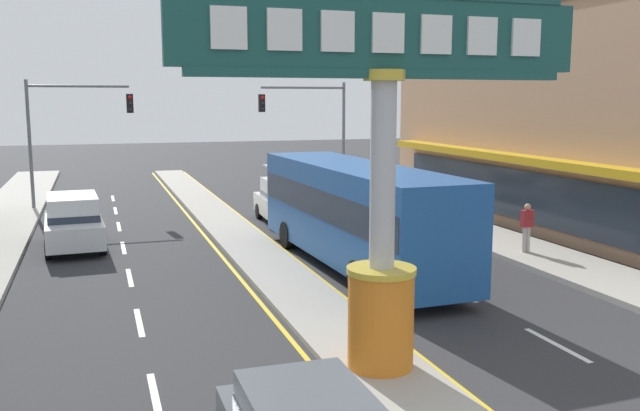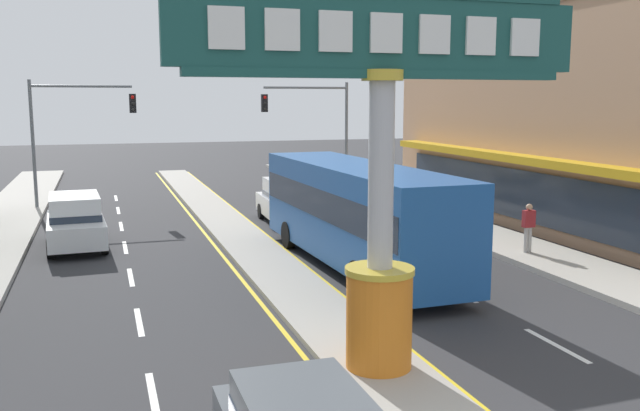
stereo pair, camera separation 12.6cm
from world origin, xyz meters
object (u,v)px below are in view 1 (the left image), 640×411
Objects in this scene: storefront_right at (607,116)px; traffic_light_left_side at (68,121)px; bus_mid_left_lane at (355,209)px; suv_near_left_lane at (286,201)px; traffic_light_right_side at (313,119)px; district_sign at (383,177)px; sedan_far_left_oncoming at (333,192)px; pedestrian_near_kerb at (527,225)px; suv_far_right_lane at (73,221)px.

storefront_right is 3.54× the size of traffic_light_left_side.
storefront_right is 1.95× the size of bus_mid_left_lane.
suv_near_left_lane is at bearing 162.88° from storefront_right.
traffic_light_right_side is at bearing 129.63° from storefront_right.
district_sign reaches higher than traffic_light_left_side.
pedestrian_near_kerb is (2.69, -12.06, 0.33)m from sedan_far_left_oncoming.
sedan_far_left_oncoming is (3.30, 3.34, -0.20)m from suv_near_left_lane.
suv_near_left_lane is 4.70m from sedan_far_left_oncoming.
traffic_light_left_side is at bearing -177.75° from traffic_light_right_side.
traffic_light_left_side is 21.73m from pedestrian_near_kerb.
suv_near_left_lane is (2.61, 16.38, -2.86)m from district_sign.
bus_mid_left_lane is at bearing -34.14° from suv_far_right_lane.
suv_far_right_lane is 8.86m from suv_near_left_lane.
bus_mid_left_lane is at bearing 175.22° from pedestrian_near_kerb.
suv_far_right_lane is at bearing 145.86° from bus_mid_left_lane.
storefront_right is at bearing -17.12° from suv_near_left_lane.
traffic_light_left_side reaches higher than sedan_far_left_oncoming.
district_sign is 0.70× the size of bus_mid_left_lane.
traffic_light_left_side is at bearing 120.22° from bus_mid_left_lane.
sedan_far_left_oncoming is at bearing 142.89° from storefront_right.
sedan_far_left_oncoming is (-0.28, -4.04, -3.46)m from traffic_light_right_side.
traffic_light_right_side is 16.58m from pedestrian_near_kerb.
storefront_right is at bearing -4.19° from suv_far_right_lane.
sedan_far_left_oncoming is at bearing 102.58° from pedestrian_near_kerb.
suv_far_right_lane reaches higher than pedestrian_near_kerb.
traffic_light_right_side is 8.84m from suv_near_left_lane.
suv_far_right_lane is at bearing -153.95° from sedan_far_left_oncoming.
traffic_light_left_side reaches higher than bus_mid_left_lane.
traffic_light_left_side is 1.32× the size of suv_far_right_lane.
district_sign is 11.84m from pedestrian_near_kerb.
storefront_right is 14.11m from suv_near_left_lane.
sedan_far_left_oncoming is at bearing -94.01° from traffic_light_right_side.
suv_near_left_lane is at bearing -115.91° from traffic_light_right_side.
traffic_light_left_side is 13.08m from sedan_far_left_oncoming.
district_sign is at bearing -138.27° from pedestrian_near_kerb.
storefront_right is 12.78m from sedan_far_left_oncoming.
bus_mid_left_lane is (8.80, -15.11, -2.38)m from traffic_light_left_side.
suv_near_left_lane is at bearing 124.53° from pedestrian_near_kerb.
sedan_far_left_oncoming is at bearing 45.34° from suv_near_left_lane.
traffic_light_left_side is 17.65m from bus_mid_left_lane.
sedan_far_left_oncoming is 2.64× the size of pedestrian_near_kerb.
suv_near_left_lane is 2.82× the size of pedestrian_near_kerb.
traffic_light_right_side is at bearing 2.25° from traffic_light_left_side.
bus_mid_left_lane is at bearing -102.95° from traffic_light_right_side.
traffic_light_left_side is (-21.83, 10.91, -0.36)m from storefront_right.
traffic_light_right_side is 1.33× the size of suv_near_left_lane.
suv_far_right_lane is 1.01× the size of suv_near_left_lane.
storefront_right reaches higher than sedan_far_left_oncoming.
suv_near_left_lane is at bearing -134.66° from sedan_far_left_oncoming.
district_sign is 24.57m from traffic_light_right_side.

